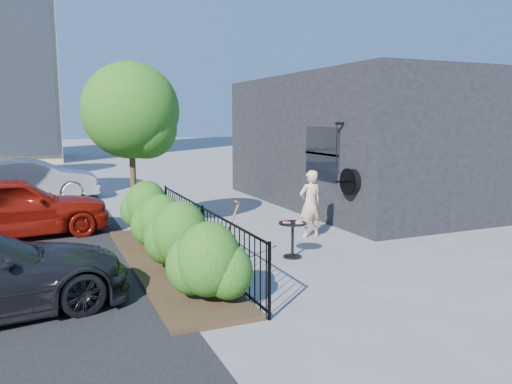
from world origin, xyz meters
name	(u,v)px	position (x,y,z in m)	size (l,w,h in m)	color
ground	(274,254)	(0.00, 0.00, 0.00)	(120.00, 120.00, 0.00)	gray
shop_building	(369,141)	(5.50, 4.50, 2.00)	(6.22, 9.00, 4.00)	black
fence	(203,234)	(-1.50, 0.00, 0.56)	(0.05, 6.05, 1.10)	black
planting_bed	(167,264)	(-2.20, 0.00, 0.04)	(1.30, 6.00, 0.08)	#382616
shrubs	(170,228)	(-2.10, 0.10, 0.70)	(1.10, 5.60, 1.24)	#1C5613
patio_tree	(134,116)	(-2.24, 2.76, 2.76)	(2.20, 2.20, 3.94)	#3F2B19
cafe_table	(293,233)	(0.22, -0.37, 0.49)	(0.56, 0.56, 0.75)	black
woman	(310,204)	(1.39, 0.99, 0.78)	(0.57, 0.37, 1.55)	#DCB28E
shovel	(226,239)	(-1.25, -0.61, 0.57)	(0.49, 0.17, 1.29)	brown
car_red	(12,207)	(-4.91, 3.59, 0.72)	(1.70, 4.22, 1.44)	#A5190D
car_silver	(33,180)	(-4.53, 9.20, 0.69)	(1.46, 4.18, 1.38)	#B6B6BB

